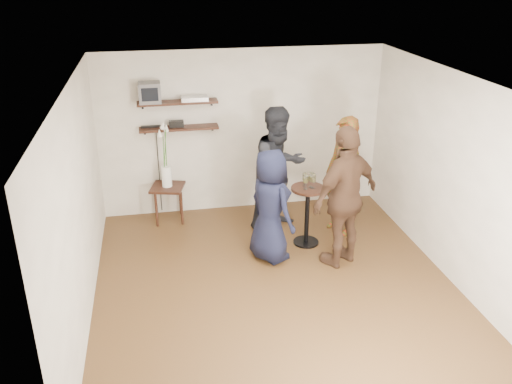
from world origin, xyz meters
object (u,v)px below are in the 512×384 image
(crt_monitor, at_px, (150,92))
(person_brown, at_px, (345,197))
(person_plaid, at_px, (344,176))
(person_navy, at_px, (270,206))
(dvd_deck, at_px, (194,98))
(person_dark, at_px, (279,169))
(drinks_table, at_px, (307,208))
(radio, at_px, (176,124))
(side_table, at_px, (168,192))

(crt_monitor, height_order, person_brown, crt_monitor)
(person_plaid, height_order, person_navy, person_plaid)
(dvd_deck, distance_m, person_dark, 1.65)
(dvd_deck, height_order, person_navy, dvd_deck)
(crt_monitor, bearing_deg, drinks_table, -32.38)
(dvd_deck, bearing_deg, person_plaid, -26.80)
(dvd_deck, distance_m, person_plaid, 2.51)
(crt_monitor, height_order, dvd_deck, crt_monitor)
(dvd_deck, xyz_separation_m, person_navy, (0.83, -1.63, -1.11))
(crt_monitor, distance_m, person_navy, 2.52)
(person_plaid, xyz_separation_m, person_dark, (-0.89, 0.34, 0.05))
(dvd_deck, bearing_deg, radio, 180.00)
(person_dark, relative_size, person_navy, 1.20)
(dvd_deck, xyz_separation_m, side_table, (-0.49, -0.17, -1.41))
(drinks_table, distance_m, person_navy, 0.72)
(person_navy, bearing_deg, dvd_deck, -0.29)
(drinks_table, distance_m, person_dark, 0.78)
(crt_monitor, relative_size, drinks_table, 0.36)
(person_navy, bearing_deg, person_plaid, -91.17)
(crt_monitor, distance_m, radio, 0.62)
(person_dark, bearing_deg, person_navy, -133.31)
(drinks_table, distance_m, person_plaid, 0.76)
(crt_monitor, distance_m, person_dark, 2.22)
(side_table, distance_m, person_brown, 2.89)
(side_table, xyz_separation_m, person_navy, (1.32, -1.46, 0.30))
(dvd_deck, distance_m, drinks_table, 2.36)
(radio, height_order, side_table, radio)
(person_dark, bearing_deg, crt_monitor, 135.21)
(side_table, relative_size, person_navy, 0.37)
(crt_monitor, height_order, person_plaid, crt_monitor)
(person_navy, xyz_separation_m, person_brown, (0.94, -0.29, 0.18))
(person_navy, relative_size, person_brown, 0.82)
(radio, xyz_separation_m, side_table, (-0.20, -0.17, -1.03))
(radio, distance_m, person_dark, 1.71)
(dvd_deck, bearing_deg, person_dark, -31.07)
(side_table, relative_size, person_plaid, 0.33)
(radio, bearing_deg, person_navy, -55.62)
(side_table, xyz_separation_m, person_brown, (2.26, -1.74, 0.48))
(crt_monitor, height_order, side_table, crt_monitor)
(person_brown, bearing_deg, dvd_deck, -76.38)
(crt_monitor, xyz_separation_m, dvd_deck, (0.65, 0.00, -0.12))
(crt_monitor, bearing_deg, person_navy, -47.86)
(side_table, height_order, person_brown, person_brown)
(person_brown, bearing_deg, person_navy, -45.92)
(person_plaid, bearing_deg, drinks_table, -90.00)
(side_table, bearing_deg, person_navy, -47.84)
(person_plaid, height_order, person_brown, person_brown)
(person_plaid, bearing_deg, person_navy, -88.83)
(drinks_table, bearing_deg, person_brown, -61.05)
(crt_monitor, bearing_deg, person_plaid, -20.97)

